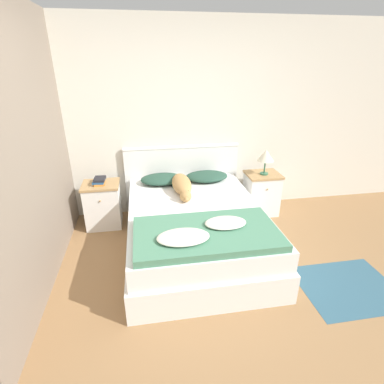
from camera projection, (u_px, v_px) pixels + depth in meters
name	position (u px, v px, depth m)	size (l,w,h in m)	color
ground_plane	(223.00, 314.00, 2.62)	(16.00, 16.00, 0.00)	#997047
wall_back	(186.00, 121.00, 4.02)	(9.00, 0.06, 2.55)	silver
wall_side_left	(36.00, 148.00, 2.81)	(0.06, 3.10, 2.55)	gray
bed	(195.00, 229.00, 3.42)	(1.51, 2.04, 0.54)	white
headboard	(182.00, 177.00, 4.26)	(1.59, 0.06, 0.97)	white
nightstand_left	(103.00, 205.00, 3.91)	(0.46, 0.40, 0.60)	white
nightstand_right	(261.00, 193.00, 4.24)	(0.46, 0.40, 0.60)	white
pillow_left	(162.00, 179.00, 3.94)	(0.57, 0.38, 0.11)	#284C3D
pillow_right	(207.00, 176.00, 4.03)	(0.57, 0.38, 0.11)	#284C3D
quilt	(206.00, 233.00, 2.74)	(1.33, 0.74, 0.12)	#4C8466
dog	(182.00, 185.00, 3.69)	(0.23, 0.81, 0.17)	tan
book_stack	(100.00, 181.00, 3.78)	(0.16, 0.23, 0.08)	orange
table_lamp	(266.00, 156.00, 3.99)	(0.22, 0.22, 0.34)	#336B4C
rug	(348.00, 287.00, 2.93)	(0.92, 0.76, 0.00)	#335B70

